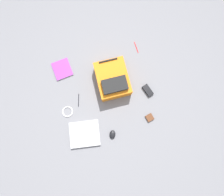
{
  "coord_description": "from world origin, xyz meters",
  "views": [
    {
      "loc": [
        -0.06,
        -0.35,
        1.96
      ],
      "look_at": [
        0.02,
        -0.03,
        0.02
      ],
      "focal_mm": 28.13,
      "sensor_mm": 36.0,
      "label": 1
    }
  ],
  "objects_px": {
    "computer_mouse": "(112,135)",
    "pen_black": "(79,100)",
    "laptop": "(85,134)",
    "power_brick": "(148,90)",
    "pen_blue": "(136,47)",
    "book_comic": "(62,69)",
    "backpack": "(113,80)",
    "earbud_pouch": "(150,118)",
    "cable_coil": "(68,112)"
  },
  "relations": [
    {
      "from": "computer_mouse",
      "to": "pen_black",
      "type": "relative_size",
      "value": 0.62
    },
    {
      "from": "laptop",
      "to": "pen_black",
      "type": "relative_size",
      "value": 2.45
    },
    {
      "from": "power_brick",
      "to": "pen_blue",
      "type": "xyz_separation_m",
      "value": [
        0.02,
        0.54,
        -0.01
      ]
    },
    {
      "from": "computer_mouse",
      "to": "pen_black",
      "type": "distance_m",
      "value": 0.54
    },
    {
      "from": "computer_mouse",
      "to": "book_comic",
      "type": "bearing_deg",
      "value": 132.2
    },
    {
      "from": "backpack",
      "to": "book_comic",
      "type": "bearing_deg",
      "value": 151.14
    },
    {
      "from": "book_comic",
      "to": "pen_blue",
      "type": "height_order",
      "value": "book_comic"
    },
    {
      "from": "computer_mouse",
      "to": "earbud_pouch",
      "type": "height_order",
      "value": "computer_mouse"
    },
    {
      "from": "computer_mouse",
      "to": "earbud_pouch",
      "type": "relative_size",
      "value": 1.2
    },
    {
      "from": "cable_coil",
      "to": "earbud_pouch",
      "type": "xyz_separation_m",
      "value": [
        0.87,
        -0.29,
        0.0
      ]
    },
    {
      "from": "backpack",
      "to": "power_brick",
      "type": "height_order",
      "value": "backpack"
    },
    {
      "from": "pen_blue",
      "to": "pen_black",
      "type": "bearing_deg",
      "value": -150.82
    },
    {
      "from": "backpack",
      "to": "laptop",
      "type": "bearing_deg",
      "value": -131.87
    },
    {
      "from": "book_comic",
      "to": "computer_mouse",
      "type": "distance_m",
      "value": 0.95
    },
    {
      "from": "pen_black",
      "to": "pen_blue",
      "type": "height_order",
      "value": "pen_blue"
    },
    {
      "from": "book_comic",
      "to": "earbud_pouch",
      "type": "relative_size",
      "value": 3.29
    },
    {
      "from": "cable_coil",
      "to": "power_brick",
      "type": "distance_m",
      "value": 0.93
    },
    {
      "from": "pen_black",
      "to": "pen_blue",
      "type": "bearing_deg",
      "value": 29.18
    },
    {
      "from": "power_brick",
      "to": "earbud_pouch",
      "type": "height_order",
      "value": "power_brick"
    },
    {
      "from": "book_comic",
      "to": "cable_coil",
      "type": "relative_size",
      "value": 2.04
    },
    {
      "from": "laptop",
      "to": "pen_black",
      "type": "distance_m",
      "value": 0.38
    },
    {
      "from": "laptop",
      "to": "cable_coil",
      "type": "relative_size",
      "value": 2.94
    },
    {
      "from": "backpack",
      "to": "pen_black",
      "type": "distance_m",
      "value": 0.45
    },
    {
      "from": "book_comic",
      "to": "earbud_pouch",
      "type": "height_order",
      "value": "earbud_pouch"
    },
    {
      "from": "pen_black",
      "to": "earbud_pouch",
      "type": "distance_m",
      "value": 0.82
    },
    {
      "from": "book_comic",
      "to": "computer_mouse",
      "type": "xyz_separation_m",
      "value": [
        0.38,
        -0.87,
        0.01
      ]
    },
    {
      "from": "cable_coil",
      "to": "power_brick",
      "type": "height_order",
      "value": "power_brick"
    },
    {
      "from": "backpack",
      "to": "earbud_pouch",
      "type": "relative_size",
      "value": 5.54
    },
    {
      "from": "laptop",
      "to": "book_comic",
      "type": "height_order",
      "value": "laptop"
    },
    {
      "from": "backpack",
      "to": "pen_blue",
      "type": "relative_size",
      "value": 2.87
    },
    {
      "from": "power_brick",
      "to": "pen_black",
      "type": "relative_size",
      "value": 0.95
    },
    {
      "from": "laptop",
      "to": "computer_mouse",
      "type": "height_order",
      "value": "computer_mouse"
    },
    {
      "from": "backpack",
      "to": "pen_blue",
      "type": "distance_m",
      "value": 0.52
    },
    {
      "from": "cable_coil",
      "to": "power_brick",
      "type": "xyz_separation_m",
      "value": [
        0.93,
        0.01,
        0.01
      ]
    },
    {
      "from": "computer_mouse",
      "to": "power_brick",
      "type": "height_order",
      "value": "computer_mouse"
    },
    {
      "from": "cable_coil",
      "to": "pen_blue",
      "type": "distance_m",
      "value": 1.1
    },
    {
      "from": "laptop",
      "to": "pen_blue",
      "type": "height_order",
      "value": "laptop"
    },
    {
      "from": "book_comic",
      "to": "cable_coil",
      "type": "xyz_separation_m",
      "value": [
        -0.04,
        -0.5,
        -0.0
      ]
    },
    {
      "from": "backpack",
      "to": "computer_mouse",
      "type": "xyz_separation_m",
      "value": [
        -0.15,
        -0.57,
        -0.08
      ]
    },
    {
      "from": "power_brick",
      "to": "book_comic",
      "type": "bearing_deg",
      "value": 151.06
    },
    {
      "from": "cable_coil",
      "to": "pen_blue",
      "type": "height_order",
      "value": "cable_coil"
    },
    {
      "from": "computer_mouse",
      "to": "pen_black",
      "type": "bearing_deg",
      "value": 139.44
    },
    {
      "from": "computer_mouse",
      "to": "cable_coil",
      "type": "relative_size",
      "value": 0.74
    },
    {
      "from": "pen_black",
      "to": "cable_coil",
      "type": "bearing_deg",
      "value": -146.56
    },
    {
      "from": "book_comic",
      "to": "power_brick",
      "type": "xyz_separation_m",
      "value": [
        0.89,
        -0.49,
        0.01
      ]
    },
    {
      "from": "power_brick",
      "to": "earbud_pouch",
      "type": "xyz_separation_m",
      "value": [
        -0.07,
        -0.3,
        -0.0
      ]
    },
    {
      "from": "backpack",
      "to": "power_brick",
      "type": "distance_m",
      "value": 0.42
    },
    {
      "from": "computer_mouse",
      "to": "cable_coil",
      "type": "distance_m",
      "value": 0.56
    },
    {
      "from": "backpack",
      "to": "power_brick",
      "type": "xyz_separation_m",
      "value": [
        0.36,
        -0.2,
        -0.08
      ]
    },
    {
      "from": "cable_coil",
      "to": "earbud_pouch",
      "type": "height_order",
      "value": "earbud_pouch"
    }
  ]
}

